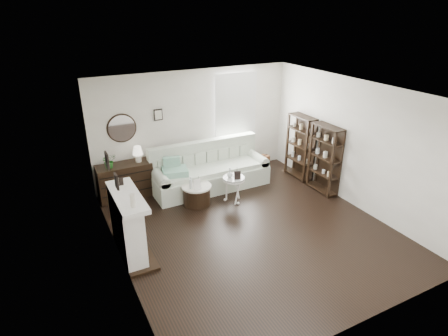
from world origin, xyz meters
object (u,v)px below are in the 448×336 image
dresser (125,181)px  pedestal_table (234,179)px  sofa (209,173)px  drum_table (197,195)px

dresser → pedestal_table: size_ratio=2.02×
sofa → pedestal_table: (0.16, -0.94, 0.18)m
sofa → pedestal_table: bearing=-80.3°
pedestal_table → sofa: bearing=99.7°
sofa → pedestal_table: sofa is taller
sofa → dresser: bearing=168.7°
drum_table → pedestal_table: bearing=-18.0°
dresser → pedestal_table: 2.47m
drum_table → pedestal_table: (0.78, -0.25, 0.31)m
dresser → drum_table: 1.69m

